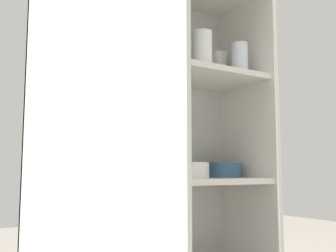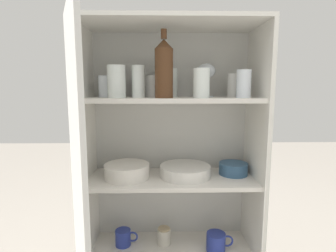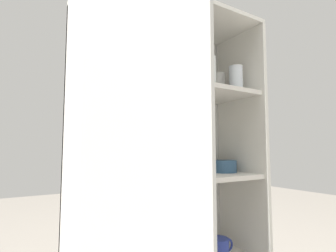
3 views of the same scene
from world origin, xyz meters
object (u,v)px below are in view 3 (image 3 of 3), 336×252
plate_stack_white (185,169)px  mixing_bowl_large (126,169)px  serving_bowl_small (222,166)px  wine_bottle (174,51)px  coffee_mug_primary (219,249)px

plate_stack_white → mixing_bowl_large: (-0.28, -0.02, 0.01)m
mixing_bowl_large → serving_bowl_small: size_ratio=1.53×
wine_bottle → serving_bowl_small: size_ratio=2.08×
mixing_bowl_large → coffee_mug_primary: bearing=-2.8°
wine_bottle → mixing_bowl_large: bearing=161.2°
coffee_mug_primary → serving_bowl_small: bearing=35.5°
mixing_bowl_large → wine_bottle: bearing=-18.8°
wine_bottle → mixing_bowl_large: wine_bottle is taller
serving_bowl_small → mixing_bowl_large: bearing=-175.4°
wine_bottle → coffee_mug_primary: 0.87m
wine_bottle → mixing_bowl_large: size_ratio=1.36×
serving_bowl_small → wine_bottle: bearing=-163.5°
wine_bottle → mixing_bowl_large: 0.51m
wine_bottle → plate_stack_white: wine_bottle is taller
wine_bottle → plate_stack_white: 0.50m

